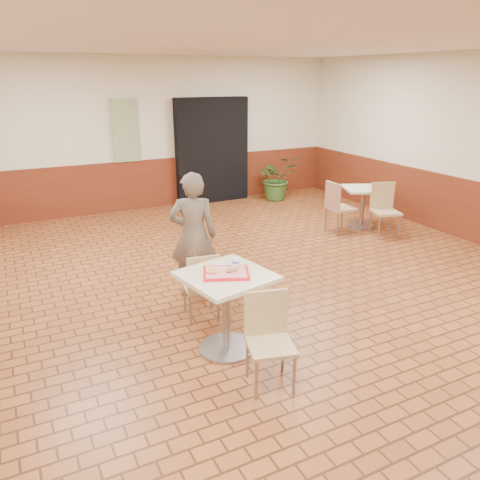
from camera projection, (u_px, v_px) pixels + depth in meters
name	position (u px, v px, depth m)	size (l,w,h in m)	color
room_shell	(287.00, 181.00, 5.20)	(8.01, 10.01, 3.01)	brown
wainscot_band	(284.00, 264.00, 5.53)	(8.00, 10.00, 1.00)	#5C2311
corridor_doorway	(212.00, 151.00, 9.96)	(1.60, 0.22, 2.20)	black
promo_poster	(125.00, 131.00, 9.08)	(0.50, 0.03, 1.20)	gray
main_table	(226.00, 300.00, 4.54)	(0.78, 0.78, 0.82)	beige
chair_main_front	(269.00, 335.00, 4.08)	(0.48, 0.48, 0.85)	tan
chair_main_back	(202.00, 283.00, 5.16)	(0.42, 0.42, 0.80)	tan
customer	(193.00, 236.00, 5.66)	(0.57, 0.37, 1.56)	#60564A
serving_tray	(226.00, 273.00, 4.45)	(0.43, 0.34, 0.03)	red
ring_donut	(212.00, 271.00, 4.42)	(0.10, 0.10, 0.03)	#EC9C56
long_john_donut	(232.00, 270.00, 4.44)	(0.14, 0.08, 0.04)	#D8823F
paper_cup	(236.00, 262.00, 4.55)	(0.07, 0.07, 0.08)	white
second_table	(363.00, 200.00, 8.45)	(0.68, 0.68, 0.72)	beige
chair_second_left	(337.00, 204.00, 8.11)	(0.43, 0.43, 0.90)	tan
chair_second_front	(384.00, 207.00, 7.97)	(0.53, 0.53, 0.90)	tan
potted_plant	(277.00, 178.00, 10.32)	(0.87, 0.75, 0.96)	#305723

